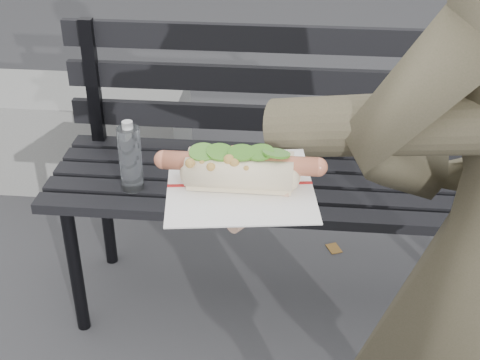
% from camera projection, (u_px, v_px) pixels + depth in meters
% --- Properties ---
extents(park_bench, '(1.50, 0.44, 0.88)m').
position_uv_depth(park_bench, '(302.00, 155.00, 1.99)').
color(park_bench, black).
rests_on(park_bench, ground).
extents(concrete_block, '(1.20, 0.40, 0.40)m').
position_uv_depth(concrete_block, '(45.00, 132.00, 2.84)').
color(concrete_block, slate).
rests_on(concrete_block, ground).
extents(held_hotdog, '(0.64, 0.32, 0.20)m').
position_uv_depth(held_hotdog, '(394.00, 138.00, 0.90)').
color(held_hotdog, '#413F2B').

